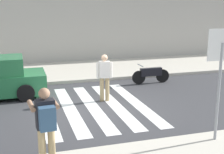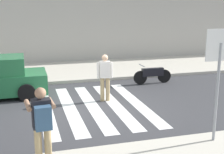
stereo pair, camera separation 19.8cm
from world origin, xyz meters
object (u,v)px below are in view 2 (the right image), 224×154
at_px(stop_sign, 219,61).
at_px(photographer_with_backpack, 42,121).
at_px(motorcycle, 152,74).
at_px(pedestrian_crossing, 105,75).

height_order(stop_sign, photographer_with_backpack, stop_sign).
height_order(stop_sign, motorcycle, stop_sign).
relative_size(stop_sign, photographer_with_backpack, 1.61).
bearing_deg(stop_sign, pedestrian_crossing, 111.50).
bearing_deg(motorcycle, stop_sign, -99.02).
bearing_deg(stop_sign, motorcycle, 80.98).
xyz_separation_m(photographer_with_backpack, pedestrian_crossing, (2.50, 4.52, -0.19)).
bearing_deg(motorcycle, photographer_with_backpack, -128.81).
distance_m(pedestrian_crossing, motorcycle, 3.35).
relative_size(photographer_with_backpack, motorcycle, 0.98).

